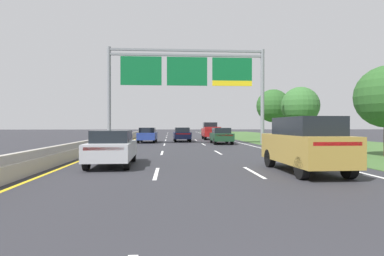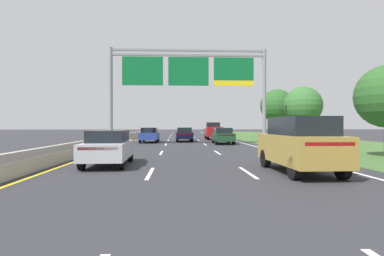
{
  "view_description": "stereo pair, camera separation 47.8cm",
  "coord_description": "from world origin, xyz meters",
  "views": [
    {
      "loc": [
        -1.35,
        -1.41,
        1.79
      ],
      "look_at": [
        0.3,
        22.05,
        1.61
      ],
      "focal_mm": 29.73,
      "sensor_mm": 36.0,
      "label": 1
    },
    {
      "loc": [
        -0.87,
        -1.44,
        1.79
      ],
      "look_at": [
        0.3,
        22.05,
        1.61
      ],
      "focal_mm": 29.73,
      "sensor_mm": 36.0,
      "label": 2
    }
  ],
  "objects": [
    {
      "name": "grass_verge_right",
      "position": [
        13.95,
        35.0,
        0.01
      ],
      "size": [
        14.0,
        110.0,
        0.02
      ],
      "primitive_type": "cube",
      "color": "#3D602D",
      "rests_on": "ground"
    },
    {
      "name": "car_darkgreen_right_lane_sedan",
      "position": [
        3.68,
        29.37,
        0.82
      ],
      "size": [
        1.89,
        4.43,
        1.57
      ],
      "rotation": [
        0.0,
        0.0,
        1.56
      ],
      "color": "#193D23",
      "rests_on": "ground"
    },
    {
      "name": "ground_plane",
      "position": [
        0.0,
        35.0,
        0.0
      ],
      "size": [
        220.0,
        220.0,
        0.0
      ],
      "primitive_type": "plane",
      "color": "#2B2B30"
    },
    {
      "name": "median_barrier_concrete",
      "position": [
        -6.6,
        35.0,
        0.35
      ],
      "size": [
        0.6,
        110.0,
        0.85
      ],
      "color": "#A8A399",
      "rests_on": "ground"
    },
    {
      "name": "car_navy_centre_lane_sedan",
      "position": [
        0.02,
        34.35,
        0.82
      ],
      "size": [
        1.9,
        4.43,
        1.57
      ],
      "rotation": [
        0.0,
        0.0,
        1.59
      ],
      "color": "#161E47",
      "rests_on": "ground"
    },
    {
      "name": "lane_striping",
      "position": [
        0.0,
        34.54,
        0.0
      ],
      "size": [
        11.96,
        106.0,
        0.01
      ],
      "color": "white",
      "rests_on": "ground"
    },
    {
      "name": "pickup_truck_red",
      "position": [
        3.93,
        39.43,
        1.07
      ],
      "size": [
        2.13,
        5.45,
        2.2
      ],
      "rotation": [
        0.0,
        0.0,
        1.55
      ],
      "color": "maroon",
      "rests_on": "ground"
    },
    {
      "name": "roadside_tree_mid",
      "position": [
        12.67,
        31.86,
        3.91
      ],
      "size": [
        4.06,
        4.06,
        5.95
      ],
      "color": "#4C3823",
      "rests_on": "ground"
    },
    {
      "name": "car_blue_left_lane_sedan",
      "position": [
        -3.69,
        32.33,
        0.82
      ],
      "size": [
        1.9,
        4.43,
        1.57
      ],
      "rotation": [
        0.0,
        0.0,
        1.55
      ],
      "color": "navy",
      "rests_on": "ground"
    },
    {
      "name": "car_silver_left_lane_sedan",
      "position": [
        -3.91,
        13.01,
        0.82
      ],
      "size": [
        1.94,
        4.45,
        1.57
      ],
      "rotation": [
        0.0,
        0.0,
        1.6
      ],
      "color": "#B2B5BA",
      "rests_on": "ground"
    },
    {
      "name": "overhead_sign_gantry",
      "position": [
        0.3,
        28.83,
        6.54
      ],
      "size": [
        15.06,
        0.42,
        9.19
      ],
      "color": "gray",
      "rests_on": "ground"
    },
    {
      "name": "car_gold_right_lane_suv",
      "position": [
        3.81,
        10.38,
        1.1
      ],
      "size": [
        1.98,
        4.73,
        2.11
      ],
      "rotation": [
        0.0,
        0.0,
        1.59
      ],
      "color": "#A38438",
      "rests_on": "ground"
    },
    {
      "name": "roadside_tree_far",
      "position": [
        14.77,
        47.18,
        4.87
      ],
      "size": [
        5.15,
        5.15,
        7.45
      ],
      "color": "#4C3823",
      "rests_on": "ground"
    }
  ]
}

